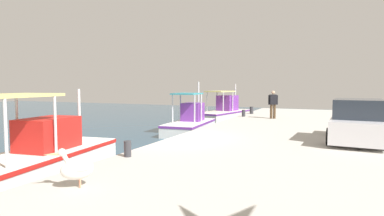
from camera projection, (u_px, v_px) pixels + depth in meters
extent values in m
cube|color=#BCB7AD|center=(304.00, 159.00, 10.62)|extent=(36.00, 10.00, 0.80)
cube|color=white|center=(30.00, 170.00, 9.05)|extent=(6.43, 2.78, 0.90)
cube|color=red|center=(30.00, 157.00, 9.02)|extent=(6.47, 2.82, 0.12)
cube|color=red|center=(48.00, 133.00, 9.73)|extent=(1.89, 1.40, 0.97)
cylinder|color=silver|center=(6.00, 134.00, 7.43)|extent=(0.08, 0.08, 1.65)
cylinder|color=silver|center=(55.00, 125.00, 9.04)|extent=(0.08, 0.08, 1.65)
cylinder|color=silver|center=(17.00, 124.00, 9.41)|extent=(0.08, 0.08, 1.65)
cube|color=#D8CC72|center=(11.00, 96.00, 8.36)|extent=(2.69, 1.76, 0.08)
cylinder|color=silver|center=(79.00, 115.00, 11.19)|extent=(0.10, 0.10, 1.84)
cube|color=white|center=(190.00, 127.00, 18.91)|extent=(4.80, 2.31, 0.70)
cube|color=#723399|center=(190.00, 123.00, 18.89)|extent=(4.85, 2.35, 0.12)
cube|color=#723399|center=(193.00, 112.00, 19.40)|extent=(1.40, 1.25, 1.09)
cylinder|color=silver|center=(195.00, 110.00, 17.63)|extent=(0.08, 0.08, 1.64)
cylinder|color=silver|center=(173.00, 109.00, 18.06)|extent=(0.08, 0.08, 1.64)
cylinder|color=silver|center=(201.00, 108.00, 18.81)|extent=(0.08, 0.08, 1.64)
cylinder|color=silver|center=(180.00, 108.00, 19.24)|extent=(0.08, 0.08, 1.64)
cube|color=teal|center=(187.00, 94.00, 18.37)|extent=(2.00, 1.56, 0.08)
cylinder|color=silver|center=(198.00, 100.00, 20.45)|extent=(0.10, 0.10, 2.40)
torus|color=orange|center=(183.00, 111.00, 19.66)|extent=(0.55, 0.15, 0.54)
cube|color=silver|center=(223.00, 116.00, 25.85)|extent=(6.17, 3.12, 0.79)
cube|color=#723399|center=(223.00, 112.00, 25.83)|extent=(6.22, 3.17, 0.12)
cube|color=#723399|center=(227.00, 103.00, 26.39)|extent=(1.85, 1.53, 1.25)
cylinder|color=silver|center=(223.00, 102.00, 24.26)|extent=(0.08, 0.08, 1.57)
cylinder|color=silver|center=(207.00, 102.00, 25.09)|extent=(0.08, 0.08, 1.57)
cylinder|color=silver|center=(233.00, 102.00, 25.57)|extent=(0.08, 0.08, 1.57)
cylinder|color=silver|center=(217.00, 101.00, 26.40)|extent=(0.08, 0.08, 1.57)
cube|color=#D8CC72|center=(220.00, 91.00, 25.27)|extent=(2.62, 1.95, 0.08)
cylinder|color=silver|center=(235.00, 97.00, 27.57)|extent=(0.10, 0.10, 2.23)
torus|color=orange|center=(220.00, 103.00, 26.67)|extent=(0.55, 0.19, 0.54)
cylinder|color=tan|center=(80.00, 181.00, 6.46)|extent=(0.04, 0.04, 0.22)
cylinder|color=tan|center=(80.00, 182.00, 6.35)|extent=(0.04, 0.04, 0.22)
ellipsoid|color=white|center=(77.00, 170.00, 6.37)|extent=(0.69, 0.66, 0.40)
ellipsoid|color=silver|center=(80.00, 167.00, 6.38)|extent=(0.65, 0.63, 0.28)
cylinder|color=white|center=(67.00, 160.00, 6.27)|extent=(0.20, 0.19, 0.27)
sphere|color=white|center=(62.00, 152.00, 6.23)|extent=(0.23, 0.23, 0.16)
cone|color=#F2B272|center=(51.00, 154.00, 6.14)|extent=(0.27, 0.25, 0.07)
cylinder|color=#4C3823|center=(274.00, 112.00, 19.71)|extent=(0.16, 0.16, 0.88)
cylinder|color=#4C3823|center=(271.00, 112.00, 19.71)|extent=(0.16, 0.16, 0.88)
cube|color=black|center=(273.00, 100.00, 19.65)|extent=(0.38, 0.47, 0.62)
cylinder|color=black|center=(277.00, 100.00, 19.66)|extent=(0.10, 0.10, 0.59)
cylinder|color=black|center=(269.00, 100.00, 19.65)|extent=(0.10, 0.10, 0.59)
sphere|color=tan|center=(273.00, 92.00, 19.62)|extent=(0.22, 0.22, 0.22)
cylinder|color=black|center=(381.00, 131.00, 12.37)|extent=(0.61, 0.21, 0.60)
cylinder|color=black|center=(334.00, 128.00, 13.15)|extent=(0.61, 0.21, 0.60)
cylinder|color=black|center=(329.00, 137.00, 10.89)|extent=(0.61, 0.21, 0.60)
cube|color=silver|center=(357.00, 128.00, 11.62)|extent=(4.19, 1.93, 0.76)
cube|color=#262D38|center=(358.00, 109.00, 11.43)|extent=(2.29, 1.68, 0.68)
cylinder|color=#333338|center=(128.00, 149.00, 9.13)|extent=(0.21, 0.21, 0.46)
cylinder|color=#333338|center=(244.00, 113.00, 21.01)|extent=(0.23, 0.23, 0.45)
cylinder|color=#333338|center=(252.00, 110.00, 23.06)|extent=(0.27, 0.27, 0.52)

